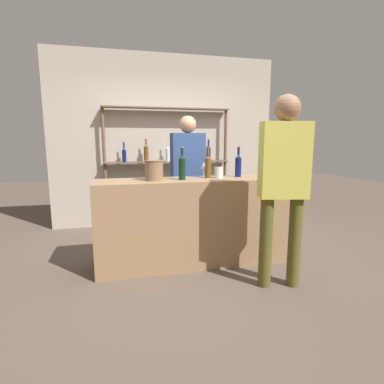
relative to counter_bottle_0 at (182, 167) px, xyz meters
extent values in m
plane|color=brown|center=(0.12, 0.03, -1.13)|extent=(16.00, 16.00, 0.00)
cube|color=#997551|center=(0.12, 0.03, -0.64)|extent=(2.14, 0.54, 0.99)
cube|color=#B2A899|center=(0.12, 1.90, 0.27)|extent=(3.74, 0.12, 2.80)
cylinder|color=brown|center=(-0.89, 1.72, -0.16)|extent=(0.05, 0.05, 1.93)
cylinder|color=brown|center=(1.12, 1.72, -0.16)|extent=(0.05, 0.05, 1.93)
cube|color=brown|center=(0.12, 1.72, 0.79)|extent=(2.06, 0.18, 0.02)
cube|color=brown|center=(0.12, 1.72, -0.07)|extent=(2.06, 0.18, 0.02)
cylinder|color=#0F1956|center=(-0.58, 1.72, 0.04)|extent=(0.07, 0.07, 0.18)
cone|color=#0F1956|center=(-0.58, 1.72, 0.14)|extent=(0.07, 0.07, 0.03)
cylinder|color=#0F1956|center=(-0.58, 1.72, 0.20)|extent=(0.02, 0.02, 0.09)
cylinder|color=black|center=(-0.58, 1.72, 0.25)|extent=(0.03, 0.03, 0.01)
cylinder|color=brown|center=(-0.23, 1.72, 0.06)|extent=(0.07, 0.07, 0.24)
cone|color=brown|center=(-0.23, 1.72, 0.20)|extent=(0.07, 0.07, 0.03)
cylinder|color=brown|center=(-0.23, 1.72, 0.25)|extent=(0.03, 0.03, 0.08)
cylinder|color=maroon|center=(-0.23, 1.72, 0.30)|extent=(0.03, 0.03, 0.01)
cylinder|color=silver|center=(0.12, 1.72, 0.05)|extent=(0.06, 0.06, 0.21)
cone|color=silver|center=(0.12, 1.72, 0.17)|extent=(0.06, 0.06, 0.03)
cylinder|color=silver|center=(0.12, 1.72, 0.23)|extent=(0.02, 0.02, 0.09)
cylinder|color=gold|center=(0.12, 1.72, 0.28)|extent=(0.03, 0.03, 0.01)
cylinder|color=black|center=(0.47, 1.72, 0.06)|extent=(0.07, 0.07, 0.23)
cone|color=black|center=(0.47, 1.72, 0.19)|extent=(0.07, 0.07, 0.03)
cylinder|color=black|center=(0.47, 1.72, 0.24)|extent=(0.03, 0.03, 0.07)
cylinder|color=maroon|center=(0.47, 1.72, 0.28)|extent=(0.03, 0.03, 0.01)
cylinder|color=#0F1956|center=(0.82, 1.72, 0.05)|extent=(0.07, 0.07, 0.22)
cone|color=#0F1956|center=(0.82, 1.72, 0.18)|extent=(0.07, 0.07, 0.03)
cylinder|color=#0F1956|center=(0.82, 1.72, 0.24)|extent=(0.03, 0.03, 0.10)
cylinder|color=#232328|center=(0.82, 1.72, 0.30)|extent=(0.03, 0.03, 0.01)
cylinder|color=black|center=(0.00, 0.00, -0.03)|extent=(0.08, 0.08, 0.23)
cone|color=black|center=(0.00, 0.00, 0.11)|extent=(0.08, 0.08, 0.03)
cylinder|color=black|center=(0.00, 0.00, 0.17)|extent=(0.03, 0.03, 0.08)
cylinder|color=gold|center=(0.00, 0.00, 0.21)|extent=(0.03, 0.03, 0.01)
cylinder|color=brown|center=(0.32, 0.10, -0.03)|extent=(0.07, 0.07, 0.22)
cone|color=brown|center=(0.32, 0.10, 0.10)|extent=(0.07, 0.07, 0.03)
cylinder|color=brown|center=(0.32, 0.10, 0.16)|extent=(0.03, 0.03, 0.10)
cylinder|color=maroon|center=(0.32, 0.10, 0.21)|extent=(0.03, 0.03, 0.01)
cylinder|color=#0F1956|center=(0.70, 0.11, -0.03)|extent=(0.07, 0.07, 0.22)
cone|color=#0F1956|center=(0.70, 0.11, 0.10)|extent=(0.07, 0.07, 0.03)
cylinder|color=#0F1956|center=(0.70, 0.11, 0.16)|extent=(0.03, 0.03, 0.09)
cylinder|color=maroon|center=(0.70, 0.11, 0.21)|extent=(0.03, 0.03, 0.01)
cylinder|color=silver|center=(0.30, 0.19, -0.14)|extent=(0.06, 0.06, 0.00)
cylinder|color=silver|center=(0.30, 0.19, -0.09)|extent=(0.01, 0.01, 0.09)
cone|color=silver|center=(0.30, 0.19, -0.01)|extent=(0.07, 0.07, 0.08)
cylinder|color=#846647|center=(-0.30, 0.02, -0.04)|extent=(0.19, 0.19, 0.21)
cylinder|color=#846647|center=(-0.30, 0.02, 0.07)|extent=(0.21, 0.21, 0.01)
cylinder|color=silver|center=(0.44, 0.06, -0.08)|extent=(0.10, 0.10, 0.12)
sphere|color=tan|center=(0.41, 0.04, -0.11)|extent=(0.02, 0.02, 0.02)
sphere|color=tan|center=(0.46, 0.07, -0.11)|extent=(0.02, 0.02, 0.02)
sphere|color=tan|center=(0.41, 0.04, -0.11)|extent=(0.02, 0.02, 0.02)
sphere|color=tan|center=(0.45, 0.08, -0.09)|extent=(0.02, 0.02, 0.02)
cylinder|color=#121C33|center=(0.10, 0.79, -0.71)|extent=(0.13, 0.13, 0.84)
cylinder|color=#121C33|center=(0.39, 0.80, -0.71)|extent=(0.13, 0.13, 0.84)
cube|color=navy|center=(0.25, 0.80, 0.05)|extent=(0.46, 0.22, 0.67)
sphere|color=tan|center=(0.25, 0.80, 0.49)|extent=(0.23, 0.23, 0.23)
cylinder|color=brown|center=(0.95, -0.74, -0.69)|extent=(0.12, 0.12, 0.88)
cylinder|color=brown|center=(0.67, -0.69, -0.69)|extent=(0.12, 0.12, 0.88)
cube|color=#D1C64C|center=(0.81, -0.71, 0.10)|extent=(0.47, 0.28, 0.70)
sphere|color=#936B4C|center=(0.81, -0.71, 0.57)|extent=(0.24, 0.24, 0.24)
camera|label=1|loc=(-0.67, -3.19, 0.28)|focal=28.00mm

